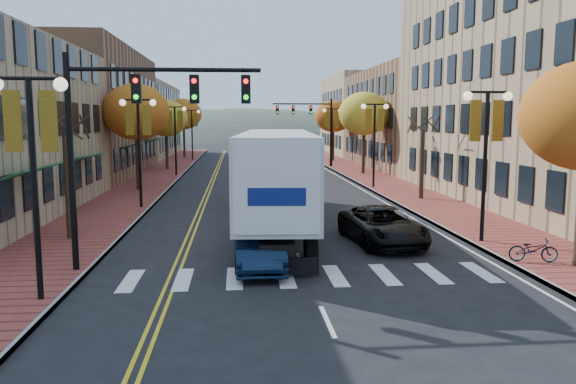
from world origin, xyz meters
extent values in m
plane|color=black|center=(0.00, 0.00, 0.00)|extent=(200.00, 200.00, 0.00)
cube|color=brown|center=(-9.00, 32.50, 0.07)|extent=(4.00, 85.00, 0.15)
cube|color=brown|center=(9.00, 32.50, 0.07)|extent=(4.00, 85.00, 0.15)
cube|color=brown|center=(-17.00, 36.00, 5.50)|extent=(12.00, 24.00, 11.00)
cube|color=#9E8966|center=(-17.00, 61.00, 4.75)|extent=(12.00, 26.00, 9.50)
cube|color=brown|center=(18.50, 42.00, 5.00)|extent=(15.00, 24.00, 10.00)
cube|color=#9E8966|center=(18.50, 64.00, 5.50)|extent=(15.00, 20.00, 11.00)
cylinder|color=#382619|center=(-9.00, 8.00, 2.25)|extent=(0.28, 0.28, 4.20)
cylinder|color=#382619|center=(-9.00, 24.00, 2.60)|extent=(0.28, 0.28, 4.90)
ellipsoid|color=#CA6217|center=(-9.00, 24.00, 5.46)|extent=(4.48, 4.48, 3.81)
cylinder|color=#382619|center=(-9.00, 40.00, 2.42)|extent=(0.28, 0.28, 4.55)
ellipsoid|color=gold|center=(-9.00, 40.00, 5.07)|extent=(4.16, 4.16, 3.54)
cylinder|color=#382619|center=(-9.00, 58.00, 2.67)|extent=(0.28, 0.28, 5.04)
ellipsoid|color=#CA6217|center=(-9.00, 58.00, 5.62)|extent=(4.61, 4.61, 3.92)
cylinder|color=#382619|center=(9.00, 18.00, 2.25)|extent=(0.28, 0.28, 4.20)
cylinder|color=#382619|center=(9.00, 34.00, 2.60)|extent=(0.28, 0.28, 4.90)
ellipsoid|color=gold|center=(9.00, 34.00, 5.46)|extent=(4.48, 4.48, 3.81)
cylinder|color=#382619|center=(9.00, 50.00, 2.53)|extent=(0.28, 0.28, 4.76)
ellipsoid|color=#CA6217|center=(9.00, 50.00, 5.30)|extent=(4.35, 4.35, 3.70)
cylinder|color=black|center=(-7.50, 0.00, 3.00)|extent=(0.16, 0.16, 6.00)
cylinder|color=black|center=(-7.50, 0.00, 6.00)|extent=(1.60, 0.10, 0.10)
sphere|color=#FFF2CC|center=(-6.70, 0.00, 5.85)|extent=(0.36, 0.36, 0.36)
cube|color=gold|center=(-7.95, 0.00, 4.90)|extent=(0.45, 0.03, 1.60)
cube|color=gold|center=(-7.05, 0.00, 4.90)|extent=(0.45, 0.03, 1.60)
cylinder|color=black|center=(-7.50, 16.00, 3.00)|extent=(0.16, 0.16, 6.00)
cylinder|color=black|center=(-7.50, 16.00, 6.00)|extent=(1.60, 0.10, 0.10)
sphere|color=#FFF2CC|center=(-8.30, 16.00, 5.85)|extent=(0.36, 0.36, 0.36)
sphere|color=#FFF2CC|center=(-6.70, 16.00, 5.85)|extent=(0.36, 0.36, 0.36)
cube|color=gold|center=(-7.95, 16.00, 4.90)|extent=(0.45, 0.03, 1.60)
cube|color=gold|center=(-7.05, 16.00, 4.90)|extent=(0.45, 0.03, 1.60)
cylinder|color=black|center=(-7.50, 34.00, 3.00)|extent=(0.16, 0.16, 6.00)
cylinder|color=black|center=(-7.50, 34.00, 6.00)|extent=(1.60, 0.10, 0.10)
sphere|color=#FFF2CC|center=(-8.30, 34.00, 5.85)|extent=(0.36, 0.36, 0.36)
sphere|color=#FFF2CC|center=(-6.70, 34.00, 5.85)|extent=(0.36, 0.36, 0.36)
cube|color=gold|center=(-7.95, 34.00, 4.90)|extent=(0.45, 0.03, 1.60)
cube|color=gold|center=(-7.05, 34.00, 4.90)|extent=(0.45, 0.03, 1.60)
cylinder|color=black|center=(-7.50, 52.00, 3.00)|extent=(0.16, 0.16, 6.00)
cylinder|color=black|center=(-7.50, 52.00, 6.00)|extent=(1.60, 0.10, 0.10)
sphere|color=#FFF2CC|center=(-8.30, 52.00, 5.85)|extent=(0.36, 0.36, 0.36)
sphere|color=#FFF2CC|center=(-6.70, 52.00, 5.85)|extent=(0.36, 0.36, 0.36)
cube|color=gold|center=(-7.95, 52.00, 4.90)|extent=(0.45, 0.03, 1.60)
cube|color=gold|center=(-7.05, 52.00, 4.90)|extent=(0.45, 0.03, 1.60)
cylinder|color=black|center=(7.50, 6.00, 3.00)|extent=(0.16, 0.16, 6.00)
cylinder|color=black|center=(7.50, 6.00, 6.00)|extent=(1.60, 0.10, 0.10)
sphere|color=#FFF2CC|center=(6.70, 6.00, 5.85)|extent=(0.36, 0.36, 0.36)
sphere|color=#FFF2CC|center=(8.30, 6.00, 5.85)|extent=(0.36, 0.36, 0.36)
cube|color=gold|center=(7.05, 6.00, 4.90)|extent=(0.45, 0.03, 1.60)
cube|color=gold|center=(7.95, 6.00, 4.90)|extent=(0.45, 0.03, 1.60)
cylinder|color=black|center=(7.50, 24.00, 3.00)|extent=(0.16, 0.16, 6.00)
cylinder|color=black|center=(7.50, 24.00, 6.00)|extent=(1.60, 0.10, 0.10)
sphere|color=#FFF2CC|center=(6.70, 24.00, 5.85)|extent=(0.36, 0.36, 0.36)
sphere|color=#FFF2CC|center=(8.30, 24.00, 5.85)|extent=(0.36, 0.36, 0.36)
cube|color=gold|center=(7.05, 24.00, 4.90)|extent=(0.45, 0.03, 1.60)
cube|color=gold|center=(7.95, 24.00, 4.90)|extent=(0.45, 0.03, 1.60)
cylinder|color=black|center=(7.50, 42.00, 3.00)|extent=(0.16, 0.16, 6.00)
cylinder|color=black|center=(7.50, 42.00, 6.00)|extent=(1.60, 0.10, 0.10)
sphere|color=#FFF2CC|center=(6.70, 42.00, 5.85)|extent=(0.36, 0.36, 0.36)
sphere|color=#FFF2CC|center=(8.30, 42.00, 5.85)|extent=(0.36, 0.36, 0.36)
cube|color=gold|center=(7.05, 42.00, 4.90)|extent=(0.45, 0.03, 1.60)
cube|color=gold|center=(7.95, 42.00, 4.90)|extent=(0.45, 0.03, 1.60)
cylinder|color=black|center=(-7.40, 3.00, 3.50)|extent=(0.20, 0.20, 7.00)
cylinder|color=black|center=(-4.40, 3.00, 6.50)|extent=(6.00, 0.14, 0.14)
cube|color=black|center=(-5.30, 3.00, 5.90)|extent=(0.30, 0.25, 0.90)
sphere|color=#FF0C0C|center=(-5.30, 2.86, 6.15)|extent=(0.16, 0.16, 0.16)
cube|color=black|center=(-3.50, 3.00, 5.90)|extent=(0.30, 0.25, 0.90)
sphere|color=#FF0C0C|center=(-3.50, 2.86, 6.15)|extent=(0.16, 0.16, 0.16)
cube|color=black|center=(-1.88, 3.00, 5.90)|extent=(0.30, 0.25, 0.90)
sphere|color=#FF0C0C|center=(-1.88, 2.86, 6.15)|extent=(0.16, 0.16, 0.16)
cylinder|color=black|center=(7.40, 42.00, 3.50)|extent=(0.20, 0.20, 7.00)
cylinder|color=black|center=(4.40, 42.00, 6.50)|extent=(6.00, 0.14, 0.14)
cube|color=black|center=(5.30, 42.00, 5.90)|extent=(0.30, 0.25, 0.90)
sphere|color=#FF0C0C|center=(5.30, 41.86, 6.15)|extent=(0.16, 0.16, 0.16)
cube|color=black|center=(3.50, 42.00, 5.90)|extent=(0.30, 0.25, 0.90)
sphere|color=#FF0C0C|center=(3.50, 41.86, 6.15)|extent=(0.16, 0.16, 0.16)
cube|color=black|center=(1.88, 42.00, 5.90)|extent=(0.30, 0.25, 0.90)
sphere|color=#FF0C0C|center=(1.88, 41.86, 6.15)|extent=(0.16, 0.16, 0.16)
cube|color=black|center=(-0.50, 8.70, 0.94)|extent=(2.09, 14.35, 0.39)
cube|color=silver|center=(-0.50, 8.70, 2.86)|extent=(3.85, 14.47, 3.08)
cube|color=black|center=(0.11, 17.49, 1.82)|extent=(2.97, 3.48, 2.75)
cylinder|color=black|center=(-2.05, 3.08, 0.55)|extent=(0.46, 1.12, 1.10)
cylinder|color=black|center=(0.25, 2.91, 0.55)|extent=(0.46, 1.12, 1.10)
cylinder|color=black|center=(-1.96, 4.39, 0.55)|extent=(0.46, 1.12, 1.10)
cylinder|color=black|center=(0.35, 4.23, 0.55)|extent=(0.46, 1.12, 1.10)
cylinder|color=black|center=(-1.13, 16.25, 0.55)|extent=(0.46, 1.12, 1.10)
cylinder|color=black|center=(1.17, 16.09, 0.55)|extent=(0.46, 1.12, 1.10)
cylinder|color=black|center=(-0.96, 18.66, 0.55)|extent=(0.46, 1.12, 1.10)
cylinder|color=black|center=(1.34, 18.50, 0.55)|extent=(0.46, 1.12, 1.10)
imported|color=black|center=(-1.51, 3.25, 0.74)|extent=(1.69, 4.56, 1.49)
imported|color=black|center=(3.57, 6.48, 0.74)|extent=(2.96, 5.51, 1.47)
imported|color=white|center=(-0.50, 54.88, 0.81)|extent=(2.54, 4.96, 1.62)
imported|color=#9E9EA5|center=(3.98, 62.04, 0.74)|extent=(2.78, 5.37, 1.49)
imported|color=#9C9DA4|center=(0.83, 66.64, 0.79)|extent=(1.88, 4.88, 1.59)
imported|color=gray|center=(7.80, 2.62, 0.57)|extent=(1.68, 0.91, 0.84)
camera|label=1|loc=(-2.16, -15.18, 4.96)|focal=35.00mm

